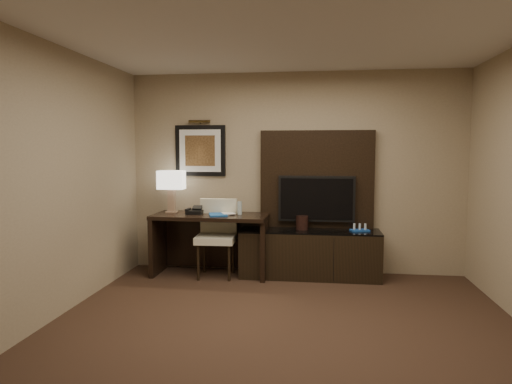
% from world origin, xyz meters
% --- Properties ---
extents(floor, '(4.50, 5.00, 0.01)m').
position_xyz_m(floor, '(0.00, 0.00, -0.01)').
color(floor, '#311F16').
rests_on(floor, ground).
extents(ceiling, '(4.50, 5.00, 0.01)m').
position_xyz_m(ceiling, '(0.00, 0.00, 2.70)').
color(ceiling, silver).
rests_on(ceiling, wall_back).
extents(wall_back, '(4.50, 0.01, 2.70)m').
position_xyz_m(wall_back, '(0.00, 2.50, 1.35)').
color(wall_back, gray).
rests_on(wall_back, floor).
extents(wall_front, '(4.50, 0.01, 2.70)m').
position_xyz_m(wall_front, '(0.00, -2.50, 1.35)').
color(wall_front, gray).
rests_on(wall_front, floor).
extents(wall_left, '(0.01, 5.00, 2.70)m').
position_xyz_m(wall_left, '(-2.25, 0.00, 1.35)').
color(wall_left, gray).
rests_on(wall_left, floor).
extents(desk, '(1.54, 0.70, 0.81)m').
position_xyz_m(desk, '(-1.09, 2.15, 0.41)').
color(desk, black).
rests_on(desk, floor).
extents(credenza, '(1.81, 0.50, 0.62)m').
position_xyz_m(credenza, '(0.22, 2.20, 0.31)').
color(credenza, black).
rests_on(credenza, floor).
extents(tv_wall_panel, '(1.50, 0.12, 1.30)m').
position_xyz_m(tv_wall_panel, '(0.30, 2.44, 1.27)').
color(tv_wall_panel, black).
rests_on(tv_wall_panel, wall_back).
extents(tv, '(1.00, 0.08, 0.60)m').
position_xyz_m(tv, '(0.30, 2.34, 1.02)').
color(tv, black).
rests_on(tv, tv_wall_panel).
extents(artwork, '(0.70, 0.04, 0.70)m').
position_xyz_m(artwork, '(-1.30, 2.48, 1.65)').
color(artwork, black).
rests_on(artwork, wall_back).
extents(picture_light, '(0.04, 0.04, 0.30)m').
position_xyz_m(picture_light, '(-1.30, 2.44, 2.05)').
color(picture_light, '#443316').
rests_on(picture_light, wall_back).
extents(desk_chair, '(0.52, 0.59, 1.04)m').
position_xyz_m(desk_chair, '(-1.00, 2.06, 0.52)').
color(desk_chair, '#EBE5C4').
rests_on(desk_chair, floor).
extents(table_lamp, '(0.38, 0.27, 0.57)m').
position_xyz_m(table_lamp, '(-1.66, 2.26, 1.09)').
color(table_lamp, tan).
rests_on(table_lamp, desk).
extents(desk_phone, '(0.21, 0.19, 0.10)m').
position_xyz_m(desk_phone, '(-1.31, 2.16, 0.86)').
color(desk_phone, black).
rests_on(desk_phone, desk).
extents(blue_folder, '(0.30, 0.35, 0.02)m').
position_xyz_m(blue_folder, '(-0.97, 2.07, 0.82)').
color(blue_folder, '#164B93').
rests_on(blue_folder, desk).
extents(book, '(0.15, 0.08, 0.21)m').
position_xyz_m(book, '(-0.93, 2.15, 0.92)').
color(book, '#C3B399').
rests_on(book, desk).
extents(water_bottle, '(0.07, 0.07, 0.18)m').
position_xyz_m(water_bottle, '(-0.70, 2.18, 0.90)').
color(water_bottle, silver).
rests_on(water_bottle, desk).
extents(ice_bucket, '(0.20, 0.20, 0.18)m').
position_xyz_m(ice_bucket, '(0.12, 2.23, 0.71)').
color(ice_bucket, black).
rests_on(ice_bucket, credenza).
extents(minibar_tray, '(0.26, 0.20, 0.08)m').
position_xyz_m(minibar_tray, '(0.86, 2.21, 0.66)').
color(minibar_tray, '#194CA4').
rests_on(minibar_tray, credenza).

